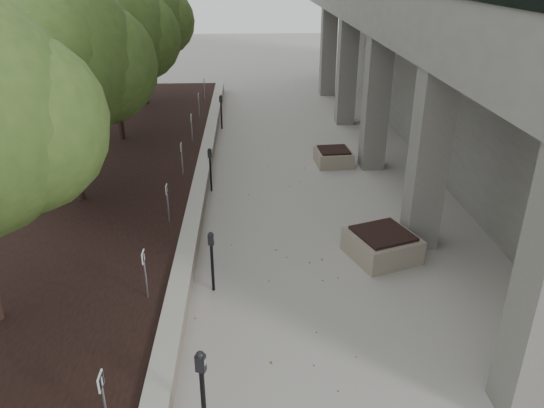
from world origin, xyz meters
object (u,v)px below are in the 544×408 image
object	(u,v)px
crabapple_tree_5	(140,37)
planter_back	(334,157)
parking_meter_5	(221,112)
planter_front	(382,244)
parking_meter_3	(212,262)
crabapple_tree_4	(112,58)
parking_meter_2	(203,397)
parking_meter_4	(210,170)
crabapple_tree_3	(64,93)

from	to	relation	value
crabapple_tree_5	planter_back	size ratio (longest dim) A/B	4.93
parking_meter_5	planter_front	distance (m)	10.70
parking_meter_3	parking_meter_5	size ratio (longest dim) A/B	0.98
crabapple_tree_5	planter_back	world-z (taller)	crabapple_tree_5
crabapple_tree_4	planter_front	xyz separation A→B (m)	(7.21, -7.60, -2.81)
crabapple_tree_5	planter_front	bearing A→B (deg)	-60.21
crabapple_tree_4	parking_meter_5	world-z (taller)	crabapple_tree_4
crabapple_tree_5	parking_meter_2	size ratio (longest dim) A/B	3.62
parking_meter_5	planter_front	xyz separation A→B (m)	(3.90, -9.96, -0.36)
parking_meter_4	planter_front	world-z (taller)	parking_meter_4
crabapple_tree_3	crabapple_tree_5	xyz separation A→B (m)	(0.00, 10.00, 0.00)
parking_meter_5	planter_front	size ratio (longest dim) A/B	1.01
crabapple_tree_3	parking_meter_5	world-z (taller)	crabapple_tree_3
parking_meter_4	planter_back	world-z (taller)	parking_meter_4
crabapple_tree_3	planter_front	distance (m)	8.16
planter_front	planter_back	distance (m)	5.85
parking_meter_5	planter_front	world-z (taller)	parking_meter_5
parking_meter_2	planter_back	bearing A→B (deg)	89.85
crabapple_tree_4	parking_meter_3	bearing A→B (deg)	-67.70
parking_meter_2	parking_meter_3	size ratio (longest dim) A/B	1.15
parking_meter_2	crabapple_tree_3	bearing A→B (deg)	134.21
parking_meter_2	crabapple_tree_4	bearing A→B (deg)	124.16
crabapple_tree_3	crabapple_tree_4	bearing A→B (deg)	90.00
parking_meter_2	planter_front	distance (m)	5.91
crabapple_tree_3	planter_back	xyz separation A→B (m)	(7.04, 3.25, -2.86)
parking_meter_4	crabapple_tree_5	bearing A→B (deg)	110.58
parking_meter_5	planter_front	bearing A→B (deg)	-61.00
parking_meter_3	planter_front	distance (m)	3.82
crabapple_tree_3	crabapple_tree_5	bearing A→B (deg)	90.00
crabapple_tree_5	planter_back	bearing A→B (deg)	-43.80
parking_meter_3	planter_front	size ratio (longest dim) A/B	0.99
crabapple_tree_3	parking_meter_3	world-z (taller)	crabapple_tree_3
crabapple_tree_3	parking_meter_4	xyz separation A→B (m)	(3.25, 1.26, -2.48)
parking_meter_5	parking_meter_4	bearing A→B (deg)	-82.93
planter_front	parking_meter_3	bearing A→B (deg)	-162.76
crabapple_tree_4	parking_meter_4	size ratio (longest dim) A/B	4.27
crabapple_tree_4	parking_meter_2	bearing A→B (deg)	-73.42
crabapple_tree_5	planter_back	xyz separation A→B (m)	(7.04, -6.75, -2.86)
crabapple_tree_5	parking_meter_2	world-z (taller)	crabapple_tree_5
parking_meter_4	parking_meter_2	bearing A→B (deg)	-87.04
crabapple_tree_3	planter_front	size ratio (longest dim) A/B	4.14
crabapple_tree_5	parking_meter_4	distance (m)	9.65
crabapple_tree_4	planter_front	bearing A→B (deg)	-46.49
parking_meter_3	parking_meter_4	bearing A→B (deg)	100.81
parking_meter_4	parking_meter_5	xyz separation A→B (m)	(0.05, 6.10, 0.03)
parking_meter_2	parking_meter_4	world-z (taller)	parking_meter_2
crabapple_tree_3	parking_meter_2	world-z (taller)	crabapple_tree_3
parking_meter_2	parking_meter_4	distance (m)	8.58
parking_meter_3	parking_meter_4	world-z (taller)	parking_meter_3
parking_meter_2	planter_front	bearing A→B (deg)	70.64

